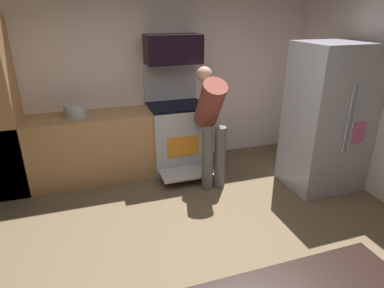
{
  "coord_description": "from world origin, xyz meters",
  "views": [
    {
      "loc": [
        -0.78,
        -2.25,
        2.16
      ],
      "look_at": [
        0.05,
        0.3,
        1.05
      ],
      "focal_mm": 30.36,
      "sensor_mm": 36.0,
      "label": 1
    }
  ],
  "objects_px": {
    "stock_pot": "(75,111)",
    "refrigerator": "(328,118)",
    "microwave": "(173,49)",
    "person_cook": "(211,120)",
    "oven_range": "(177,134)"
  },
  "relations": [
    {
      "from": "microwave",
      "to": "refrigerator",
      "type": "bearing_deg",
      "value": -35.23
    },
    {
      "from": "microwave",
      "to": "stock_pot",
      "type": "relative_size",
      "value": 2.68
    },
    {
      "from": "oven_range",
      "to": "stock_pot",
      "type": "height_order",
      "value": "oven_range"
    },
    {
      "from": "microwave",
      "to": "person_cook",
      "type": "height_order",
      "value": "microwave"
    },
    {
      "from": "oven_range",
      "to": "person_cook",
      "type": "bearing_deg",
      "value": -65.58
    },
    {
      "from": "oven_range",
      "to": "person_cook",
      "type": "relative_size",
      "value": 0.99
    },
    {
      "from": "refrigerator",
      "to": "person_cook",
      "type": "height_order",
      "value": "refrigerator"
    },
    {
      "from": "microwave",
      "to": "person_cook",
      "type": "bearing_deg",
      "value": -68.52
    },
    {
      "from": "stock_pot",
      "to": "oven_range",
      "type": "bearing_deg",
      "value": -0.64
    },
    {
      "from": "stock_pot",
      "to": "refrigerator",
      "type": "bearing_deg",
      "value": -20.13
    },
    {
      "from": "oven_range",
      "to": "microwave",
      "type": "height_order",
      "value": "microwave"
    },
    {
      "from": "person_cook",
      "to": "stock_pot",
      "type": "distance_m",
      "value": 1.72
    },
    {
      "from": "refrigerator",
      "to": "stock_pot",
      "type": "bearing_deg",
      "value": 159.87
    },
    {
      "from": "refrigerator",
      "to": "person_cook",
      "type": "bearing_deg",
      "value": 161.5
    },
    {
      "from": "person_cook",
      "to": "stock_pot",
      "type": "bearing_deg",
      "value": 158.5
    }
  ]
}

